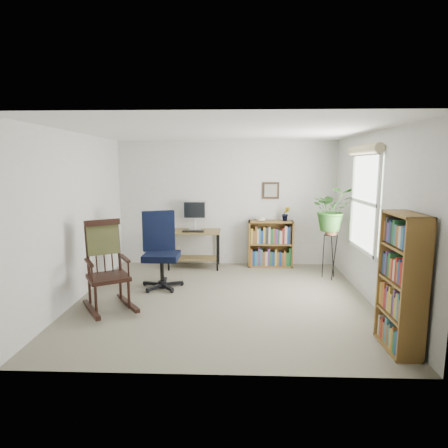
{
  "coord_description": "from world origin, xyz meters",
  "views": [
    {
      "loc": [
        0.2,
        -5.23,
        1.95
      ],
      "look_at": [
        0.0,
        0.4,
        1.05
      ],
      "focal_mm": 30.0,
      "sensor_mm": 36.0,
      "label": 1
    }
  ],
  "objects_px": {
    "office_chair": "(161,250)",
    "rocking_chair": "(108,265)",
    "low_bookshelf": "(270,244)",
    "desk": "(194,249)",
    "tall_bookshelf": "(402,283)"
  },
  "relations": [
    {
      "from": "office_chair",
      "to": "rocking_chair",
      "type": "xyz_separation_m",
      "value": [
        -0.54,
        -0.92,
        -0.0
      ]
    },
    {
      "from": "office_chair",
      "to": "low_bookshelf",
      "type": "relative_size",
      "value": 1.38
    },
    {
      "from": "desk",
      "to": "tall_bookshelf",
      "type": "xyz_separation_m",
      "value": [
        2.54,
        -3.12,
        0.37
      ]
    },
    {
      "from": "desk",
      "to": "tall_bookshelf",
      "type": "bearing_deg",
      "value": -50.9
    },
    {
      "from": "office_chair",
      "to": "tall_bookshelf",
      "type": "bearing_deg",
      "value": -53.74
    },
    {
      "from": "low_bookshelf",
      "to": "desk",
      "type": "bearing_deg",
      "value": -175.29
    },
    {
      "from": "desk",
      "to": "low_bookshelf",
      "type": "relative_size",
      "value": 1.11
    },
    {
      "from": "rocking_chair",
      "to": "low_bookshelf",
      "type": "height_order",
      "value": "rocking_chair"
    },
    {
      "from": "desk",
      "to": "low_bookshelf",
      "type": "height_order",
      "value": "low_bookshelf"
    },
    {
      "from": "tall_bookshelf",
      "to": "desk",
      "type": "bearing_deg",
      "value": 129.1
    },
    {
      "from": "office_chair",
      "to": "desk",
      "type": "bearing_deg",
      "value": 52.32
    },
    {
      "from": "tall_bookshelf",
      "to": "low_bookshelf",
      "type": "bearing_deg",
      "value": 108.42
    },
    {
      "from": "rocking_chair",
      "to": "low_bookshelf",
      "type": "distance_m",
      "value": 3.28
    },
    {
      "from": "desk",
      "to": "rocking_chair",
      "type": "bearing_deg",
      "value": -113.14
    },
    {
      "from": "office_chair",
      "to": "rocking_chair",
      "type": "height_order",
      "value": "office_chair"
    }
  ]
}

